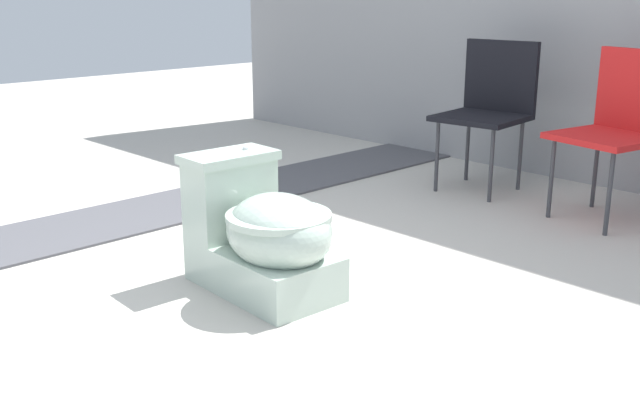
# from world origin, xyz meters

# --- Properties ---
(ground_plane) EXTENTS (14.00, 14.00, 0.00)m
(ground_plane) POSITION_xyz_m (0.00, 0.00, 0.00)
(ground_plane) COLOR #B7B2A8
(gravel_strip) EXTENTS (0.56, 8.00, 0.01)m
(gravel_strip) POSITION_xyz_m (-1.14, 0.50, 0.01)
(gravel_strip) COLOR #4C4C51
(gravel_strip) RESTS_ON ground
(toilet) EXTENTS (0.65, 0.41, 0.52)m
(toilet) POSITION_xyz_m (0.05, 0.10, 0.22)
(toilet) COLOR #B2C6B7
(toilet) RESTS_ON ground
(folding_chair_left) EXTENTS (0.48, 0.48, 0.83)m
(folding_chair_left) POSITION_xyz_m (-0.24, 2.02, 0.51)
(folding_chair_left) COLOR black
(folding_chair_left) RESTS_ON ground
(folding_chair_middle) EXTENTS (0.52, 0.52, 0.83)m
(folding_chair_middle) POSITION_xyz_m (0.54, 1.97, 0.51)
(folding_chair_middle) COLOR red
(folding_chair_middle) RESTS_ON ground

